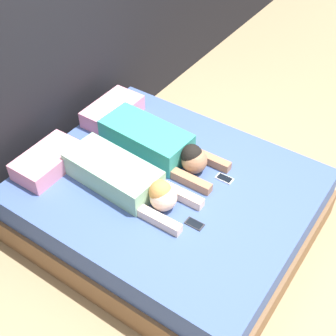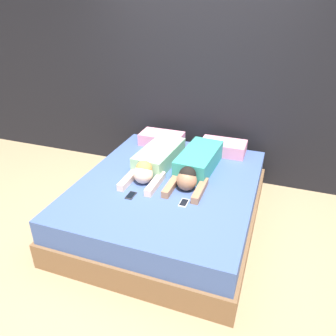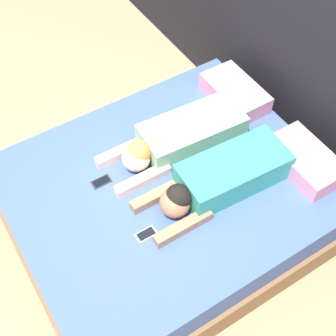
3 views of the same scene
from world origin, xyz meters
TOP-DOWN VIEW (x-y plane):
  - ground_plane at (0.00, 0.00)m, footprint 12.00×12.00m
  - wall_back at (0.00, 1.22)m, footprint 12.00×0.06m
  - bed at (0.00, 0.00)m, footprint 1.81×2.14m
  - pillow_head_left at (-0.39, 0.86)m, footprint 0.53×0.31m
  - pillow_head_right at (0.39, 0.86)m, footprint 0.53×0.31m
  - person_left at (-0.22, 0.23)m, footprint 0.39×1.08m
  - person_right at (0.23, 0.26)m, footprint 0.38×1.07m
  - cell_phone_left at (-0.24, -0.39)m, footprint 0.07×0.13m
  - cell_phone_right at (0.28, -0.34)m, footprint 0.07×0.13m

SIDE VIEW (x-z plane):
  - ground_plane at x=0.00m, z-range 0.00..0.00m
  - bed at x=0.00m, z-range 0.00..0.50m
  - cell_phone_left at x=-0.24m, z-range 0.51..0.52m
  - cell_phone_right at x=0.28m, z-range 0.51..0.52m
  - pillow_head_left at x=-0.39m, z-range 0.51..0.65m
  - pillow_head_right at x=0.39m, z-range 0.51..0.65m
  - person_left at x=-0.22m, z-range 0.49..0.72m
  - person_right at x=0.23m, z-range 0.50..0.73m
  - wall_back at x=0.00m, z-range 0.00..2.60m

